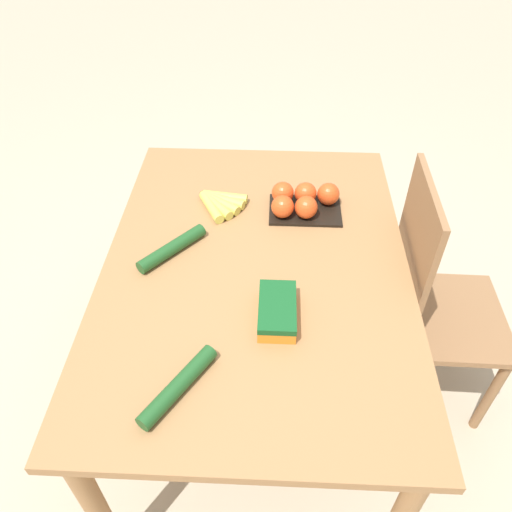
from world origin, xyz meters
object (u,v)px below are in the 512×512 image
object	(u,v)px
tomato_pack	(302,200)
chair	(432,303)
cucumber_near	(178,386)
cucumber_far	(172,248)
carrot_bag	(277,310)
banana_bunch	(219,202)

from	to	relation	value
tomato_pack	chair	bearing A→B (deg)	67.79
cucumber_near	cucumber_far	world-z (taller)	same
chair	carrot_bag	bearing A→B (deg)	119.40
tomato_pack	cucumber_far	xyz separation A→B (m)	(0.24, -0.42, -0.02)
banana_bunch	carrot_bag	distance (m)	0.55
carrot_bag	cucumber_far	bearing A→B (deg)	-126.85
cucumber_far	cucumber_near	bearing A→B (deg)	11.33
cucumber_near	cucumber_far	xyz separation A→B (m)	(-0.50, -0.10, 0.00)
chair	carrot_bag	xyz separation A→B (m)	(0.30, -0.55, 0.28)
tomato_pack	cucumber_near	distance (m)	0.80
tomato_pack	carrot_bag	xyz separation A→B (m)	(0.50, -0.08, -0.01)
chair	carrot_bag	world-z (taller)	chair
tomato_pack	cucumber_far	size ratio (longest dim) A/B	1.14
cucumber_near	chair	bearing A→B (deg)	124.54
banana_bunch	carrot_bag	bearing A→B (deg)	22.91
banana_bunch	cucumber_far	distance (m)	0.28
cucumber_near	cucumber_far	size ratio (longest dim) A/B	1.08
tomato_pack	carrot_bag	size ratio (longest dim) A/B	1.34
banana_bunch	tomato_pack	distance (m)	0.29
cucumber_far	tomato_pack	bearing A→B (deg)	120.26
cucumber_far	carrot_bag	bearing A→B (deg)	53.15
banana_bunch	cucumber_near	size ratio (longest dim) A/B	0.75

